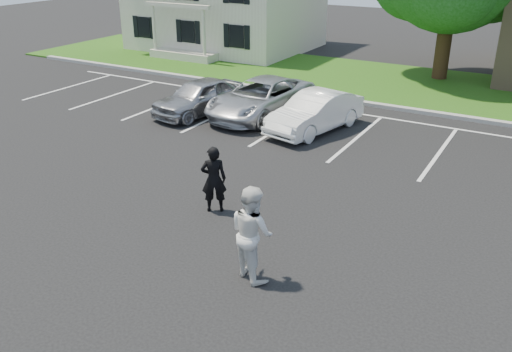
# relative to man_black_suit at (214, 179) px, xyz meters

# --- Properties ---
(ground_plane) EXTENTS (90.00, 90.00, 0.00)m
(ground_plane) POSITION_rel_man_black_suit_xyz_m (1.24, -1.06, -0.87)
(ground_plane) COLOR black
(ground_plane) RESTS_ON ground
(curb) EXTENTS (40.00, 0.30, 0.15)m
(curb) POSITION_rel_man_black_suit_xyz_m (1.24, 10.94, -0.79)
(curb) COLOR gray
(curb) RESTS_ON ground
(grass_strip) EXTENTS (44.00, 8.00, 0.08)m
(grass_strip) POSITION_rel_man_black_suit_xyz_m (1.24, 14.94, -0.83)
(grass_strip) COLOR #1E500E
(grass_strip) RESTS_ON ground
(stall_lines) EXTENTS (34.00, 5.36, 0.01)m
(stall_lines) POSITION_rel_man_black_suit_xyz_m (2.64, 7.89, -0.86)
(stall_lines) COLOR silver
(stall_lines) RESTS_ON ground
(man_black_suit) EXTENTS (0.75, 0.70, 1.73)m
(man_black_suit) POSITION_rel_man_black_suit_xyz_m (0.00, 0.00, 0.00)
(man_black_suit) COLOR black
(man_black_suit) RESTS_ON ground
(man_white_shirt) EXTENTS (1.21, 1.11, 2.00)m
(man_white_shirt) POSITION_rel_man_black_suit_xyz_m (2.27, -2.01, 0.13)
(man_white_shirt) COLOR silver
(man_white_shirt) RESTS_ON ground
(car_silver_west) EXTENTS (2.36, 4.27, 1.37)m
(car_silver_west) POSITION_rel_man_black_suit_xyz_m (-5.10, 6.55, -0.18)
(car_silver_west) COLOR #A0A1A5
(car_silver_west) RESTS_ON ground
(car_silver_minivan) EXTENTS (2.84, 5.29, 1.41)m
(car_silver_minivan) POSITION_rel_man_black_suit_xyz_m (-2.90, 7.54, -0.16)
(car_silver_minivan) COLOR #ADAFB5
(car_silver_minivan) RESTS_ON ground
(car_white_sedan) EXTENTS (2.32, 4.36, 1.37)m
(car_white_sedan) POSITION_rel_man_black_suit_xyz_m (-0.36, 6.93, -0.18)
(car_white_sedan) COLOR white
(car_white_sedan) RESTS_ON ground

